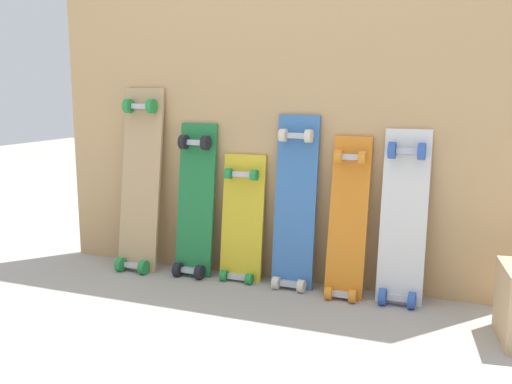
{
  "coord_description": "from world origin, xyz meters",
  "views": [
    {
      "loc": [
        0.91,
        -2.36,
        0.87
      ],
      "look_at": [
        0.0,
        -0.07,
        0.42
      ],
      "focal_mm": 40.38,
      "sensor_mm": 36.0,
      "label": 1
    }
  ],
  "objects_px": {
    "skateboard_natural": "(140,186)",
    "skateboard_white": "(403,224)",
    "skateboard_green": "(195,207)",
    "skateboard_yellow": "(242,225)",
    "skateboard_blue": "(295,210)",
    "skateboard_orange": "(347,226)"
  },
  "relations": [
    {
      "from": "skateboard_natural",
      "to": "skateboard_white",
      "type": "height_order",
      "value": "skateboard_natural"
    },
    {
      "from": "skateboard_green",
      "to": "skateboard_yellow",
      "type": "distance_m",
      "value": 0.24
    },
    {
      "from": "skateboard_blue",
      "to": "skateboard_orange",
      "type": "xyz_separation_m",
      "value": [
        0.24,
        -0.02,
        -0.04
      ]
    },
    {
      "from": "skateboard_green",
      "to": "skateboard_blue",
      "type": "relative_size",
      "value": 0.94
    },
    {
      "from": "skateboard_green",
      "to": "skateboard_blue",
      "type": "xyz_separation_m",
      "value": [
        0.49,
        0.01,
        0.02
      ]
    },
    {
      "from": "skateboard_natural",
      "to": "skateboard_orange",
      "type": "xyz_separation_m",
      "value": [
        1.01,
        -0.0,
        -0.1
      ]
    },
    {
      "from": "skateboard_natural",
      "to": "skateboard_green",
      "type": "height_order",
      "value": "skateboard_natural"
    },
    {
      "from": "skateboard_yellow",
      "to": "skateboard_blue",
      "type": "bearing_deg",
      "value": -1.67
    },
    {
      "from": "skateboard_natural",
      "to": "skateboard_orange",
      "type": "height_order",
      "value": "skateboard_natural"
    },
    {
      "from": "skateboard_natural",
      "to": "skateboard_green",
      "type": "relative_size",
      "value": 1.21
    },
    {
      "from": "skateboard_orange",
      "to": "skateboard_yellow",
      "type": "bearing_deg",
      "value": 176.41
    },
    {
      "from": "skateboard_orange",
      "to": "skateboard_white",
      "type": "xyz_separation_m",
      "value": [
        0.23,
        0.01,
        0.02
      ]
    },
    {
      "from": "skateboard_orange",
      "to": "skateboard_white",
      "type": "bearing_deg",
      "value": 3.0
    },
    {
      "from": "skateboard_green",
      "to": "skateboard_white",
      "type": "distance_m",
      "value": 0.95
    },
    {
      "from": "skateboard_natural",
      "to": "skateboard_green",
      "type": "xyz_separation_m",
      "value": [
        0.29,
        0.02,
        -0.08
      ]
    },
    {
      "from": "skateboard_natural",
      "to": "skateboard_orange",
      "type": "relative_size",
      "value": 1.26
    },
    {
      "from": "skateboard_blue",
      "to": "skateboard_white",
      "type": "bearing_deg",
      "value": -1.45
    },
    {
      "from": "skateboard_yellow",
      "to": "skateboard_green",
      "type": "bearing_deg",
      "value": -176.41
    },
    {
      "from": "skateboard_green",
      "to": "skateboard_white",
      "type": "height_order",
      "value": "skateboard_green"
    },
    {
      "from": "skateboard_blue",
      "to": "skateboard_natural",
      "type": "bearing_deg",
      "value": -178.34
    },
    {
      "from": "skateboard_natural",
      "to": "skateboard_white",
      "type": "distance_m",
      "value": 1.24
    },
    {
      "from": "skateboard_yellow",
      "to": "skateboard_blue",
      "type": "distance_m",
      "value": 0.27
    }
  ]
}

